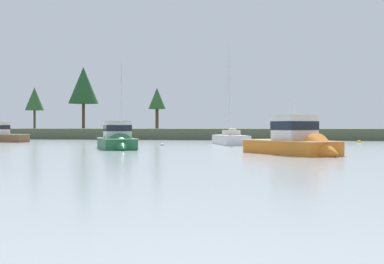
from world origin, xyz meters
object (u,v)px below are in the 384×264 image
cruiser_green (118,143)px  mooring_buoy_white (162,145)px  cruiser_orange (299,146)px  sailboat_white (230,142)px  sailboat_sand (121,141)px  mooring_buoy_yellow (359,142)px

cruiser_green → mooring_buoy_white: cruiser_green is taller
cruiser_orange → sailboat_white: 24.07m
sailboat_white → cruiser_green: bearing=-120.8°
cruiser_green → sailboat_white: sailboat_white is taller
sailboat_sand → mooring_buoy_yellow: (31.65, 6.76, -0.15)m
cruiser_green → sailboat_sand: bearing=107.1°
cruiser_orange → cruiser_green: cruiser_orange is taller
cruiser_orange → sailboat_sand: sailboat_sand is taller
sailboat_sand → mooring_buoy_yellow: bearing=12.0°
cruiser_green → mooring_buoy_white: bearing=79.1°
cruiser_green → sailboat_sand: size_ratio=0.87×
cruiser_orange → sailboat_white: bearing=109.5°
sailboat_white → cruiser_orange: bearing=-70.5°
mooring_buoy_white → sailboat_sand: bearing=128.3°
sailboat_sand → sailboat_white: (15.42, -5.21, 0.04)m
sailboat_sand → sailboat_white: size_ratio=0.90×
cruiser_green → mooring_buoy_yellow: 37.20m
cruiser_green → cruiser_orange: bearing=-23.5°
cruiser_orange → mooring_buoy_yellow: (8.22, 34.66, -0.56)m
sailboat_white → mooring_buoy_white: size_ratio=24.36×
mooring_buoy_yellow → sailboat_sand: bearing=-168.0°
mooring_buoy_yellow → mooring_buoy_white: size_ratio=1.09×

